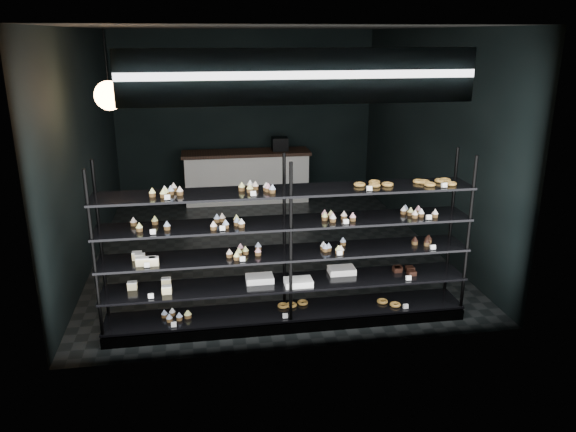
{
  "coord_description": "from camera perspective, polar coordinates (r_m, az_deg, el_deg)",
  "views": [
    {
      "loc": [
        -0.96,
        -8.04,
        3.12
      ],
      "look_at": [
        0.04,
        -1.9,
        1.09
      ],
      "focal_mm": 35.0,
      "sensor_mm": 36.0,
      "label": 1
    }
  ],
  "objects": [
    {
      "name": "display_shelf",
      "position": [
        6.18,
        -0.26,
        -5.71
      ],
      "size": [
        4.0,
        0.5,
        1.91
      ],
      "color": "black",
      "rests_on": "room"
    },
    {
      "name": "pendant_lamp",
      "position": [
        6.81,
        -17.71,
        11.59
      ],
      "size": [
        0.33,
        0.33,
        0.9
      ],
      "color": "black",
      "rests_on": "room"
    },
    {
      "name": "signage",
      "position": [
        5.21,
        1.41,
        13.98
      ],
      "size": [
        3.3,
        0.05,
        0.5
      ],
      "color": "#0C0E3F",
      "rests_on": "room"
    },
    {
      "name": "room",
      "position": [
        8.24,
        -2.43,
        7.4
      ],
      "size": [
        5.01,
        6.01,
        3.2
      ],
      "color": "black",
      "rests_on": "ground"
    },
    {
      "name": "service_counter",
      "position": [
        10.9,
        -4.18,
        4.11
      ],
      "size": [
        2.43,
        0.65,
        1.23
      ],
      "color": "silver",
      "rests_on": "room"
    }
  ]
}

